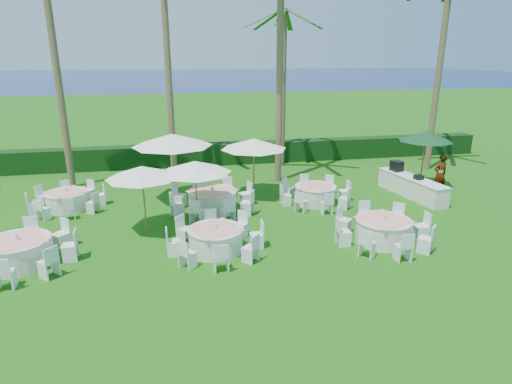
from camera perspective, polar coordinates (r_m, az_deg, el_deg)
ground at (r=13.70m, az=-3.00°, el=-8.49°), size 120.00×120.00×0.00m
hedge at (r=24.83m, az=-7.01°, el=5.02°), size 34.00×1.00×1.20m
ocean at (r=114.33m, az=-10.60°, el=14.58°), size 260.00×260.00×0.00m
banquet_table_a at (r=14.78m, az=-29.06°, el=-6.95°), size 3.31×3.31×1.00m
banquet_table_b at (r=13.89m, az=-5.39°, el=-6.27°), size 3.11×3.11×0.95m
banquet_table_c at (r=15.10m, az=16.57°, el=-4.86°), size 3.25×3.25×0.98m
banquet_table_d at (r=19.15m, az=-23.86°, el=-0.97°), size 2.95×2.95×0.90m
banquet_table_e at (r=17.39m, az=-5.82°, el=-1.07°), size 3.41×3.41×1.03m
banquet_table_f at (r=18.40m, az=7.91°, el=-0.24°), size 3.05×3.05×0.93m
umbrella_a at (r=15.20m, az=-14.98°, el=2.56°), size 2.51×2.51×2.43m
umbrella_b at (r=15.45m, az=-8.12°, el=3.33°), size 2.61×2.61×2.46m
umbrella_c at (r=18.25m, az=-11.12°, el=6.83°), size 3.36×3.36×2.94m
umbrella_d at (r=18.55m, az=-0.31°, el=6.45°), size 2.87×2.87×2.63m
umbrella_green at (r=21.37m, az=21.70°, el=6.94°), size 2.45×2.45×2.72m
buffet_table at (r=20.33m, az=19.96°, el=0.80°), size 1.44×3.91×1.36m
staff_person at (r=21.04m, az=23.33°, el=2.17°), size 0.70×0.49×1.81m
palm_a at (r=21.52m, az=-25.38°, el=17.08°), size 4.40×3.97×11.79m
palm_b at (r=22.21m, az=-11.67°, el=16.36°), size 4.41×4.05×10.29m
palm_c at (r=20.72m, az=3.17°, el=16.47°), size 4.22×4.38×10.20m
palm_d at (r=24.29m, az=3.64°, el=14.46°), size 4.40×4.12×8.37m
palm_e at (r=24.94m, az=23.24°, el=14.83°), size 4.40×4.02×9.76m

